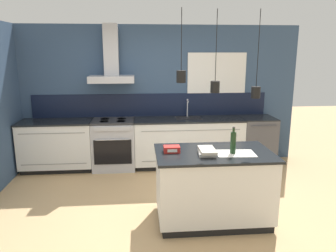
# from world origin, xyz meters

# --- Properties ---
(ground_plane) EXTENTS (16.00, 16.00, 0.00)m
(ground_plane) POSITION_xyz_m (0.00, 0.00, 0.00)
(ground_plane) COLOR tan
(ground_plane) RESTS_ON ground
(wall_back) EXTENTS (5.60, 2.52, 2.60)m
(wall_back) POSITION_xyz_m (-0.04, 2.00, 1.36)
(wall_back) COLOR #354C6B
(wall_back) RESTS_ON ground_plane
(counter_run_left) EXTENTS (1.29, 0.64, 0.91)m
(counter_run_left) POSITION_xyz_m (-1.73, 1.69, 0.46)
(counter_run_left) COLOR black
(counter_run_left) RESTS_ON ground_plane
(counter_run_sink) EXTENTS (2.02, 0.64, 1.25)m
(counter_run_sink) POSITION_xyz_m (0.67, 1.69, 0.46)
(counter_run_sink) COLOR black
(counter_run_sink) RESTS_ON ground_plane
(oven_range) EXTENTS (0.76, 0.66, 0.91)m
(oven_range) POSITION_xyz_m (-0.71, 1.69, 0.46)
(oven_range) COLOR #B5B5BA
(oven_range) RESTS_ON ground_plane
(dishwasher) EXTENTS (0.62, 0.65, 0.91)m
(dishwasher) POSITION_xyz_m (1.99, 1.69, 0.46)
(dishwasher) COLOR #4C4C51
(dishwasher) RESTS_ON ground_plane
(kitchen_island) EXTENTS (1.45, 0.89, 0.91)m
(kitchen_island) POSITION_xyz_m (0.68, -0.37, 0.46)
(kitchen_island) COLOR black
(kitchen_island) RESTS_ON ground_plane
(bottle_on_island) EXTENTS (0.07, 0.07, 0.33)m
(bottle_on_island) POSITION_xyz_m (0.89, -0.45, 1.05)
(bottle_on_island) COLOR #193319
(bottle_on_island) RESTS_ON kitchen_island
(book_stack) EXTENTS (0.22, 0.33, 0.07)m
(book_stack) POSITION_xyz_m (0.57, -0.45, 0.95)
(book_stack) COLOR silver
(book_stack) RESTS_ON kitchen_island
(red_supply_box) EXTENTS (0.20, 0.15, 0.07)m
(red_supply_box) POSITION_xyz_m (0.15, -0.32, 0.95)
(red_supply_box) COLOR red
(red_supply_box) RESTS_ON kitchen_island
(paper_pile) EXTENTS (0.48, 0.33, 0.01)m
(paper_pile) POSITION_xyz_m (0.92, -0.46, 0.91)
(paper_pile) COLOR silver
(paper_pile) RESTS_ON kitchen_island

